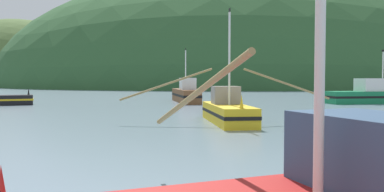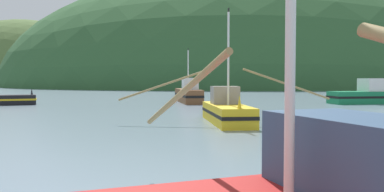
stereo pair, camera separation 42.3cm
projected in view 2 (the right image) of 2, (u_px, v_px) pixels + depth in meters
hill_mid_left at (249, 85)px, 153.65m from camera, size 181.84×145.47×81.95m
hill_far_right at (25, 84)px, 213.28m from camera, size 96.76×77.41×69.05m
fishing_boat_yellow at (227, 111)px, 22.54m from camera, size 12.32×7.01×6.50m
fishing_boat_green at (380, 95)px, 40.19m from camera, size 11.10×2.81×5.56m
fishing_boat_brown at (188, 94)px, 42.34m from camera, size 2.07×9.07×5.86m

